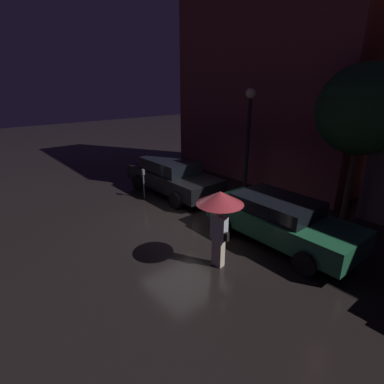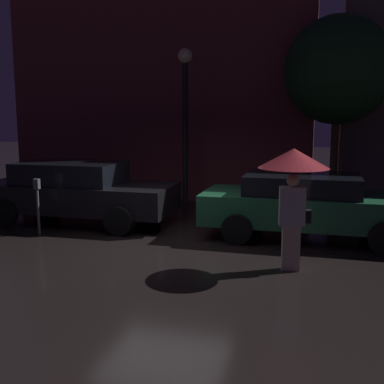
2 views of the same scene
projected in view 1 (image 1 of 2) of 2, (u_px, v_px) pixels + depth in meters
ground_plane at (184, 223)px, 10.20m from camera, size 60.00×60.00×0.00m
building_facade_left at (268, 69)px, 13.78m from camera, size 9.39×3.00×10.20m
parked_car_black at (172, 176)px, 12.76m from camera, size 4.65×2.02×1.47m
parked_car_green at (279, 219)px, 8.81m from camera, size 4.51×2.03×1.36m
pedestrian_with_umbrella at (220, 206)px, 7.27m from camera, size 1.17×1.17×2.06m
parking_meter at (143, 180)px, 12.20m from camera, size 0.12×0.10×1.22m
street_lamp_near at (249, 125)px, 11.92m from camera, size 0.39×0.39×4.32m
street_tree at (363, 110)px, 9.20m from camera, size 2.79×2.79×5.11m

